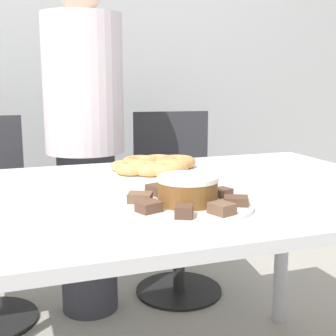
# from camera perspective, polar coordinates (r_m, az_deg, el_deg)

# --- Properties ---
(wall_back) EXTENTS (8.00, 0.05, 2.60)m
(wall_back) POSITION_cam_1_polar(r_m,az_deg,el_deg) (2.88, -11.17, 15.01)
(wall_back) COLOR #A8AAAD
(wall_back) RESTS_ON ground_plane
(table) EXTENTS (1.51, 0.97, 0.76)m
(table) POSITION_cam_1_polar(r_m,az_deg,el_deg) (1.39, -0.43, -6.18)
(table) COLOR silver
(table) RESTS_ON ground_plane
(person_standing) EXTENTS (0.35, 0.35, 1.53)m
(person_standing) POSITION_cam_1_polar(r_m,az_deg,el_deg) (2.13, -10.07, 3.21)
(person_standing) COLOR #383842
(person_standing) RESTS_ON ground_plane
(office_chair_right) EXTENTS (0.50, 0.50, 0.91)m
(office_chair_right) POSITION_cam_1_polar(r_m,az_deg,el_deg) (2.40, 1.05, -4.70)
(office_chair_right) COLOR black
(office_chair_right) RESTS_ON ground_plane
(plate_cake) EXTENTS (0.33, 0.33, 0.01)m
(plate_cake) POSITION_cam_1_polar(r_m,az_deg,el_deg) (1.18, 2.39, -4.56)
(plate_cake) COLOR white
(plate_cake) RESTS_ON table
(plate_donuts) EXTENTS (0.36, 0.36, 0.01)m
(plate_donuts) POSITION_cam_1_polar(r_m,az_deg,el_deg) (1.58, -1.76, -0.53)
(plate_donuts) COLOR white
(plate_donuts) RESTS_ON table
(frosted_cake) EXTENTS (0.15, 0.15, 0.07)m
(frosted_cake) POSITION_cam_1_polar(r_m,az_deg,el_deg) (1.17, 2.40, -2.66)
(frosted_cake) COLOR brown
(frosted_cake) RESTS_ON plate_cake
(lamington_0) EXTENTS (0.05, 0.06, 0.02)m
(lamington_0) POSITION_cam_1_polar(r_m,az_deg,el_deg) (1.29, 2.75, -2.46)
(lamington_0) COLOR #513828
(lamington_0) RESTS_ON plate_cake
(lamington_1) EXTENTS (0.06, 0.07, 0.03)m
(lamington_1) POSITION_cam_1_polar(r_m,az_deg,el_deg) (1.26, -1.21, -2.65)
(lamington_1) COLOR #513828
(lamington_1) RESTS_ON plate_cake
(lamington_2) EXTENTS (0.08, 0.07, 0.02)m
(lamington_2) POSITION_cam_1_polar(r_m,az_deg,el_deg) (1.18, -3.43, -3.61)
(lamington_2) COLOR brown
(lamington_2) RESTS_ON plate_cake
(lamington_3) EXTENTS (0.06, 0.06, 0.02)m
(lamington_3) POSITION_cam_1_polar(r_m,az_deg,el_deg) (1.10, -2.35, -4.74)
(lamington_3) COLOR brown
(lamington_3) RESTS_ON plate_cake
(lamington_4) EXTENTS (0.06, 0.06, 0.03)m
(lamington_4) POSITION_cam_1_polar(r_m,az_deg,el_deg) (1.06, 1.96, -5.30)
(lamington_4) COLOR #513828
(lamington_4) RESTS_ON plate_cake
(lamington_5) EXTENTS (0.06, 0.07, 0.03)m
(lamington_5) POSITION_cam_1_polar(r_m,az_deg,el_deg) (1.09, 6.58, -4.93)
(lamington_5) COLOR brown
(lamington_5) RESTS_ON plate_cake
(lamington_6) EXTENTS (0.08, 0.07, 0.02)m
(lamington_6) POSITION_cam_1_polar(r_m,az_deg,el_deg) (1.17, 8.29, -3.96)
(lamington_6) COLOR #513828
(lamington_6) RESTS_ON plate_cake
(lamington_7) EXTENTS (0.06, 0.06, 0.02)m
(lamington_7) POSITION_cam_1_polar(r_m,az_deg,el_deg) (1.25, 6.54, -2.95)
(lamington_7) COLOR #513828
(lamington_7) RESTS_ON plate_cake
(donut_0) EXTENTS (0.11, 0.11, 0.03)m
(donut_0) POSITION_cam_1_polar(r_m,az_deg,el_deg) (1.58, -1.77, 0.19)
(donut_0) COLOR #C68447
(donut_0) RESTS_ON plate_donuts
(donut_1) EXTENTS (0.13, 0.13, 0.04)m
(donut_1) POSITION_cam_1_polar(r_m,az_deg,el_deg) (1.64, 1.09, 0.74)
(donut_1) COLOR #C68447
(donut_1) RESTS_ON plate_donuts
(donut_2) EXTENTS (0.12, 0.12, 0.03)m
(donut_2) POSITION_cam_1_polar(r_m,az_deg,el_deg) (1.67, -1.19, 0.86)
(donut_2) COLOR #D18E4C
(donut_2) RESTS_ON plate_donuts
(donut_3) EXTENTS (0.13, 0.13, 0.04)m
(donut_3) POSITION_cam_1_polar(r_m,az_deg,el_deg) (1.64, -3.42, 0.69)
(donut_3) COLOR #C68447
(donut_3) RESTS_ON plate_donuts
(donut_4) EXTENTS (0.10, 0.10, 0.03)m
(donut_4) POSITION_cam_1_polar(r_m,az_deg,el_deg) (1.60, -5.23, 0.24)
(donut_4) COLOR #E5AD66
(donut_4) RESTS_ON plate_donuts
(donut_5) EXTENTS (0.11, 0.11, 0.04)m
(donut_5) POSITION_cam_1_polar(r_m,az_deg,el_deg) (1.54, -4.42, 0.02)
(donut_5) COLOR tan
(donut_5) RESTS_ON plate_donuts
(donut_6) EXTENTS (0.11, 0.11, 0.04)m
(donut_6) POSITION_cam_1_polar(r_m,az_deg,el_deg) (1.52, -2.22, -0.11)
(donut_6) COLOR tan
(donut_6) RESTS_ON plate_donuts
(donut_7) EXTENTS (0.13, 0.13, 0.04)m
(donut_7) POSITION_cam_1_polar(r_m,az_deg,el_deg) (1.52, -0.42, -0.07)
(donut_7) COLOR tan
(donut_7) RESTS_ON plate_donuts
(donut_8) EXTENTS (0.11, 0.11, 0.03)m
(donut_8) POSITION_cam_1_polar(r_m,az_deg,el_deg) (1.56, 0.64, 0.14)
(donut_8) COLOR #C68447
(donut_8) RESTS_ON plate_donuts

